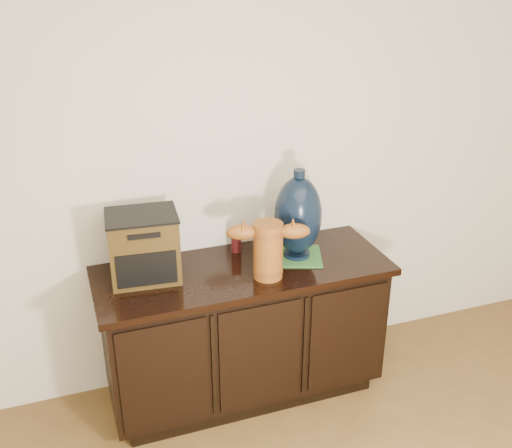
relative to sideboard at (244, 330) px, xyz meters
name	(u,v)px	position (x,y,z in m)	size (l,w,h in m)	color
sideboard	(244,330)	(0.00, 0.00, 0.00)	(1.46, 0.56, 0.75)	black
terracotta_vessel	(268,247)	(0.08, -0.12, 0.53)	(0.39, 0.18, 0.28)	#95531B
tv_radio	(144,246)	(-0.47, 0.07, 0.53)	(0.35, 0.29, 0.33)	#3F2D0F
green_mat	(297,256)	(0.29, 0.02, 0.37)	(0.25, 0.25, 0.01)	#336B30
lamp_base	(298,216)	(0.29, 0.02, 0.59)	(0.30, 0.30, 0.46)	black
spray_can	(236,238)	(0.02, 0.18, 0.44)	(0.05, 0.05, 0.15)	#580F11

